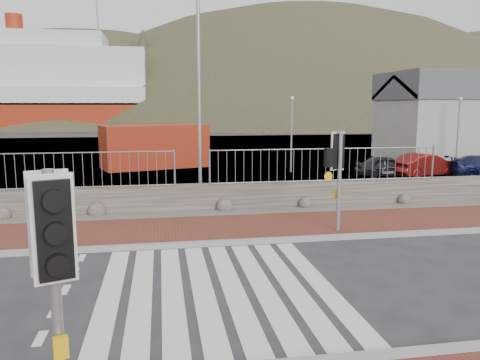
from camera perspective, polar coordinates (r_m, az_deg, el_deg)
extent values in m
plane|color=#28282B|center=(9.57, -2.70, -13.22)|extent=(220.00, 220.00, 0.00)
cube|color=brown|center=(13.80, -4.99, -6.03)|extent=(40.00, 3.00, 0.08)
cube|color=gray|center=(12.36, -4.42, -7.78)|extent=(40.00, 0.25, 0.12)
cube|color=silver|center=(9.56, -15.66, -13.53)|extent=(0.42, 5.60, 0.01)
cube|color=silver|center=(9.52, -11.96, -13.50)|extent=(0.42, 5.60, 0.01)
cube|color=silver|center=(9.51, -8.25, -13.42)|extent=(0.42, 5.60, 0.01)
cube|color=silver|center=(9.54, -4.54, -13.28)|extent=(0.42, 5.60, 0.01)
cube|color=silver|center=(9.60, -0.88, -13.09)|extent=(0.42, 5.60, 0.01)
cube|color=silver|center=(9.70, 2.72, -12.85)|extent=(0.42, 5.60, 0.01)
cube|color=silver|center=(9.84, 6.21, -12.57)|extent=(0.42, 5.60, 0.01)
cube|color=silver|center=(10.01, 9.59, -12.26)|extent=(0.42, 5.60, 0.01)
cube|color=#59544C|center=(15.74, -5.60, -4.19)|extent=(40.00, 1.50, 0.06)
cube|color=#423D36|center=(16.43, -5.82, -2.13)|extent=(40.00, 0.60, 0.90)
cylinder|color=gray|center=(16.45, -22.83, 3.03)|extent=(8.40, 0.04, 0.04)
cylinder|color=gray|center=(16.09, -7.98, 1.38)|extent=(0.07, 0.07, 1.20)
cylinder|color=gray|center=(17.05, 10.47, 3.77)|extent=(8.40, 0.04, 0.04)
cylinder|color=gray|center=(16.17, -3.72, 1.48)|extent=(0.07, 0.07, 1.20)
cylinder|color=gray|center=(18.96, 22.43, 1.93)|extent=(0.07, 0.07, 1.20)
cube|color=#4C4C4F|center=(36.88, -8.00, 3.33)|extent=(120.00, 40.00, 0.50)
cube|color=#3F4C54|center=(71.79, -8.87, 6.05)|extent=(220.00, 50.00, 0.05)
cube|color=silver|center=(78.72, -22.63, 12.29)|extent=(30.00, 12.00, 6.00)
cube|color=silver|center=(79.10, -22.81, 15.18)|extent=(18.00, 10.00, 2.50)
cylinder|color=maroon|center=(80.38, -25.82, 16.68)|extent=(2.40, 2.40, 3.00)
cylinder|color=gray|center=(78.36, -16.98, 18.50)|extent=(0.30, 0.30, 6.00)
cube|color=#9E9E99|center=(35.62, 26.70, 5.48)|extent=(12.00, 6.00, 4.00)
cube|color=#4C4C51|center=(35.61, 27.04, 10.14)|extent=(12.20, 6.20, 1.80)
ellipsoid|color=#2E341F|center=(100.51, -17.43, -4.97)|extent=(106.40, 68.40, 76.00)
ellipsoid|color=#2E341F|center=(105.79, 7.87, -7.30)|extent=(140.00, 90.00, 100.00)
cylinder|color=gray|center=(5.48, -21.43, -14.45)|extent=(0.12, 0.12, 2.99)
cube|color=gold|center=(5.64, -21.20, -17.95)|extent=(0.17, 0.13, 0.24)
cube|color=black|center=(5.20, -22.01, -5.20)|extent=(0.49, 0.38, 1.12)
sphere|color=#0CE53F|center=(5.28, -21.80, -8.57)|extent=(0.16, 0.16, 0.16)
cylinder|color=gray|center=(13.54, 12.01, -0.33)|extent=(0.12, 0.12, 2.93)
cube|color=gold|center=(13.61, 11.96, -1.85)|extent=(0.16, 0.11, 0.23)
cube|color=black|center=(13.43, 12.13, 3.42)|extent=(0.46, 0.33, 1.10)
sphere|color=#0CE53F|center=(13.46, 12.09, 2.09)|extent=(0.16, 0.16, 0.16)
cube|color=black|center=(13.25, 10.78, 2.70)|extent=(0.26, 0.21, 0.52)
cylinder|color=gray|center=(16.95, -5.00, 9.58)|extent=(0.13, 0.13, 7.58)
cube|color=maroon|center=(28.12, -10.37, 4.06)|extent=(6.48, 4.17, 2.50)
imported|color=black|center=(25.22, 17.48, 1.61)|extent=(3.32, 1.68, 1.08)
imported|color=#5C0E0D|center=(25.89, 21.68, 1.70)|extent=(3.83, 2.07, 1.20)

